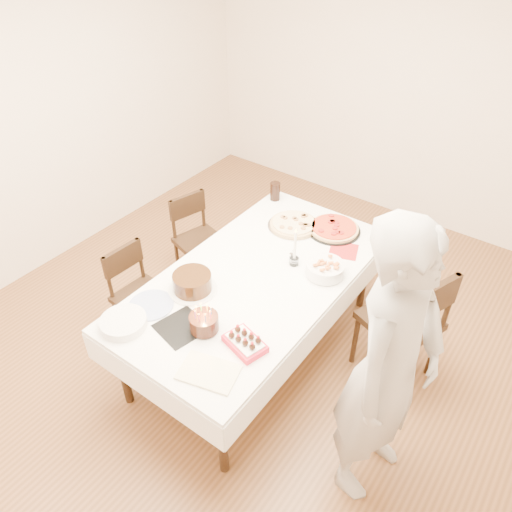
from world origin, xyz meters
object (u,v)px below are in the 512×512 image
Objects in this scene: pizza_pepperoni at (334,228)px; layer_cake at (192,283)px; chair_left_dessert at (143,298)px; pasta_bowl at (325,269)px; person at (390,370)px; dining_table at (256,314)px; strawberry_box at (245,342)px; taper_candle at (295,247)px; birthday_cake at (204,319)px; pizza_white at (294,224)px; cola_glass at (275,191)px; chair_right_savory at (400,321)px; chair_left_savory at (201,242)px.

pizza_pepperoni is 1.27× the size of layer_cake.
pasta_bowl reaches higher than chair_left_dessert.
chair_left_dessert is 2.03m from person.
chair_left_dessert is (-0.79, -0.40, 0.03)m from dining_table.
dining_table is at bearing 54.83° from layer_cake.
pasta_bowl reaches higher than strawberry_box.
taper_candle is 1.72× the size of birthday_cake.
taper_candle reaches higher than chair_left_dessert.
strawberry_box reaches higher than dining_table.
chair_left_dessert is 1.94× the size of pizza_white.
dining_table is 0.89m from chair_left_dessert.
cola_glass reaches higher than layer_cake.
person reaches higher than dining_table.
dining_table is at bearing -149.86° from chair_left_dessert.
strawberry_box reaches higher than pizza_white.
pizza_white is 1.55× the size of pasta_bowl.
taper_candle is at bearing 57.74° from layer_cake.
pizza_white is 0.63m from pasta_bowl.
pizza_white is at bearing -35.54° from cola_glass.
layer_cake reaches higher than dining_table.
strawberry_box is (1.13, -0.17, 0.38)m from chair_left_dessert.
birthday_cake is (-0.12, -1.43, 0.07)m from pizza_pepperoni.
layer_cake is 0.39m from birthday_cake.
layer_cake is 1.83× the size of birthday_cake.
person is at bearing -33.07° from taper_candle.
cola_glass is at bearing -178.75° from chair_right_savory.
pizza_white is 0.50m from taper_candle.
cola_glass is (-0.65, 0.12, 0.06)m from pizza_pepperoni.
cola_glass is (-0.48, 0.94, 0.46)m from dining_table.
dining_table is at bearing 171.31° from chair_left_savory.
layer_cake is (-0.26, -0.37, 0.44)m from dining_table.
pasta_bowl is (0.38, 0.30, 0.43)m from dining_table.
taper_candle is 0.77m from layer_cake.
cola_glass is at bearing 118.46° from strawberry_box.
chair_right_savory is at bearing 34.41° from layer_cake.
strawberry_box is (-0.82, -0.18, -0.17)m from person.
person is 1.57m from pizza_pepperoni.
cola_glass is 1.33m from layer_cake.
pasta_bowl reaches higher than chair_left_savory.
chair_right_savory is at bearing 25.61° from dining_table.
cola_glass is (-0.86, 0.63, 0.03)m from pasta_bowl.
pizza_pepperoni is (1.08, 0.41, 0.36)m from chair_left_savory.
chair_left_savory is at bearing 129.71° from layer_cake.
pizza_pepperoni is 1.57× the size of pasta_bowl.
cola_glass reaches higher than chair_left_dessert.
taper_candle is at bearing 83.67° from birthday_cake.
birthday_cake reaches higher than cola_glass.
taper_candle is (0.94, 0.67, 0.50)m from chair_left_dessert.
person is 0.86m from strawberry_box.
chair_right_savory is at bearing 12.60° from taper_candle.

